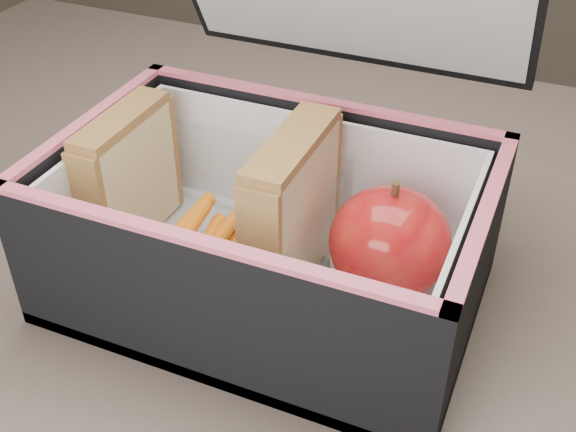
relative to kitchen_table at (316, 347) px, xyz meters
name	(u,v)px	position (x,y,z in m)	size (l,w,h in m)	color
kitchen_table	(316,347)	(0.00, 0.00, 0.00)	(1.20, 0.80, 0.75)	brown
lunch_bag	(272,219)	(-0.02, -0.04, 0.15)	(0.29, 0.28, 0.28)	black
plastic_tub	(209,217)	(-0.07, -0.04, 0.14)	(0.18, 0.13, 0.07)	white
sandwich_left	(129,177)	(-0.14, -0.04, 0.16)	(0.03, 0.09, 0.10)	tan
sandwich_right	(292,212)	(-0.01, -0.04, 0.16)	(0.03, 0.10, 0.11)	tan
carrot_sticks	(214,235)	(-0.07, -0.04, 0.12)	(0.04, 0.15, 0.03)	orange
paper_napkin	(388,292)	(0.06, -0.03, 0.11)	(0.08, 0.08, 0.01)	white
red_apple	(390,242)	(0.06, -0.03, 0.15)	(0.10, 0.10, 0.09)	#9C0011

